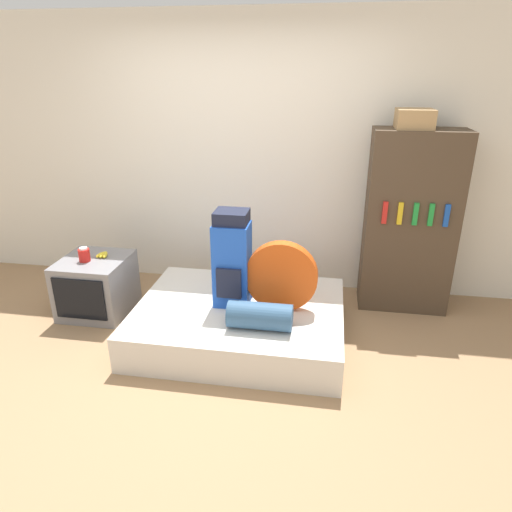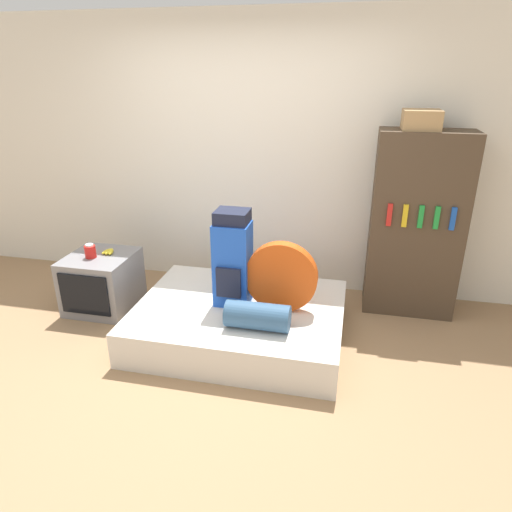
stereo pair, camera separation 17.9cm
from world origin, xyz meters
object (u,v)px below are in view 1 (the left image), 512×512
bookshelf (410,223)px  cardboard_box (414,119)px  sleeping_roll (260,316)px  television (97,285)px  backpack (232,260)px  canister (84,255)px  tent_bag (281,276)px

bookshelf → cardboard_box: bearing=179.8°
sleeping_roll → bookshelf: (1.18, 1.14, 0.42)m
sleeping_roll → cardboard_box: (1.11, 1.14, 1.31)m
television → cardboard_box: 3.13m
backpack → television: (-1.32, 0.18, -0.42)m
backpack → television: bearing=172.2°
backpack → cardboard_box: 1.90m
canister → bookshelf: (2.83, 0.64, 0.24)m
canister → cardboard_box: size_ratio=0.43×
television → canister: 0.33m
cardboard_box → bookshelf: bearing=-0.2°
television → bookshelf: (2.78, 0.60, 0.56)m
backpack → cardboard_box: (1.39, 0.78, 1.03)m
sleeping_roll → canister: size_ratio=3.76×
tent_bag → bookshelf: 1.35m
backpack → sleeping_roll: size_ratio=1.64×
sleeping_roll → cardboard_box: 2.06m
television → backpack: bearing=-7.8°
backpack → television: backpack is taller
cardboard_box → tent_bag: bearing=-140.6°
tent_bag → television: size_ratio=0.94×
backpack → sleeping_roll: (0.28, -0.36, -0.28)m
sleeping_roll → television: television is taller
backpack → bookshelf: bookshelf is taller
tent_bag → sleeping_roll: size_ratio=1.19×
bookshelf → cardboard_box: (-0.07, 0.00, 0.90)m
television → cardboard_box: bearing=12.4°
sleeping_roll → television: (-1.60, 0.54, -0.14)m
sleeping_roll → bookshelf: bearing=43.9°
sleeping_roll → television: size_ratio=0.79×
cardboard_box → canister: bearing=-166.8°
sleeping_roll → cardboard_box: size_ratio=1.61×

